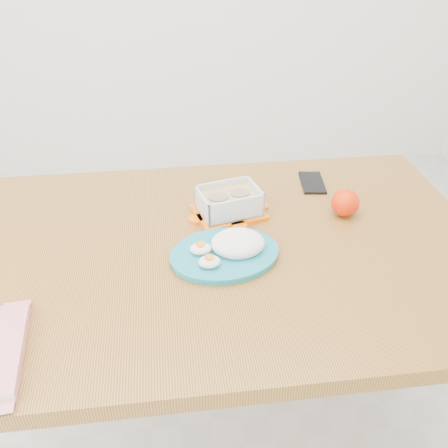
{
  "coord_description": "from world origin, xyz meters",
  "views": [
    {
      "loc": [
        -0.08,
        -1.11,
        1.45
      ],
      "look_at": [
        0.04,
        -0.14,
        0.81
      ],
      "focal_mm": 40.0,
      "sensor_mm": 36.0,
      "label": 1
    }
  ],
  "objects": [
    {
      "name": "ground",
      "position": [
        0.0,
        0.0,
        0.0
      ],
      "size": [
        3.5,
        3.5,
        0.0
      ],
      "primitive_type": "plane",
      "color": "#B7B7B2",
      "rests_on": "ground"
    },
    {
      "name": "dining_table",
      "position": [
        0.04,
        -0.14,
        0.66
      ],
      "size": [
        1.28,
        0.86,
        0.75
      ],
      "rotation": [
        0.0,
        0.0,
        0.0
      ],
      "color": "olive",
      "rests_on": "ground"
    },
    {
      "name": "food_container",
      "position": [
        0.07,
        -0.01,
        0.79
      ],
      "size": [
        0.2,
        0.17,
        0.07
      ],
      "rotation": [
        0.0,
        0.0,
        0.24
      ],
      "color": "#FF6807",
      "rests_on": "dining_table"
    },
    {
      "name": "orange_fruit",
      "position": [
        0.37,
        -0.05,
        0.79
      ],
      "size": [
        0.07,
        0.07,
        0.07
      ],
      "primitive_type": "sphere",
      "color": "#EE3204",
      "rests_on": "dining_table"
    },
    {
      "name": "rice_plate",
      "position": [
        0.04,
        -0.19,
        0.77
      ],
      "size": [
        0.3,
        0.3,
        0.07
      ],
      "rotation": [
        0.0,
        0.0,
        0.19
      ],
      "color": "teal",
      "rests_on": "dining_table"
    },
    {
      "name": "candy_bar",
      "position": [
        -0.4,
        -0.43,
        0.76
      ],
      "size": [
        0.07,
        0.23,
        0.02
      ],
      "primitive_type": "cube",
      "rotation": [
        0.0,
        0.0,
        1.65
      ],
      "color": "red",
      "rests_on": "dining_table"
    },
    {
      "name": "smartphone",
      "position": [
        0.33,
        0.13,
        0.75
      ],
      "size": [
        0.08,
        0.13,
        0.01
      ],
      "primitive_type": "cube",
      "rotation": [
        0.0,
        0.0,
        -0.12
      ],
      "color": "black",
      "rests_on": "dining_table"
    }
  ]
}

